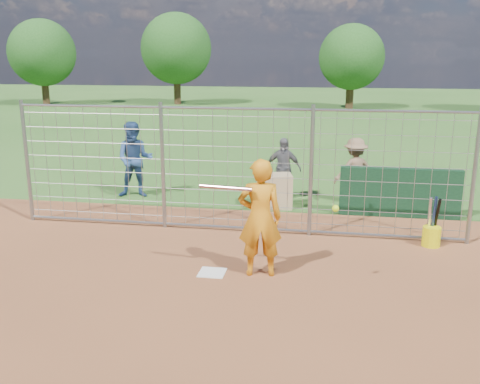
% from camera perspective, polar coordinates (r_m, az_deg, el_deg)
% --- Properties ---
extents(ground, '(100.00, 100.00, 0.00)m').
position_cam_1_polar(ground, '(9.15, -2.72, -8.16)').
color(ground, '#2D591E').
rests_on(ground, ground).
extents(infield_dirt, '(18.00, 18.00, 0.00)m').
position_cam_1_polar(infield_dirt, '(6.57, -8.57, -18.07)').
color(infield_dirt, brown).
rests_on(infield_dirt, ground).
extents(home_plate, '(0.43, 0.43, 0.02)m').
position_cam_1_polar(home_plate, '(8.96, -2.99, -8.59)').
color(home_plate, silver).
rests_on(home_plate, ground).
extents(dugout_wall, '(2.60, 0.20, 1.10)m').
position_cam_1_polar(dugout_wall, '(12.31, 16.64, -0.07)').
color(dugout_wall, '#11381E').
rests_on(dugout_wall, ground).
extents(batter, '(0.78, 0.58, 1.94)m').
position_cam_1_polar(batter, '(8.58, 2.14, -2.79)').
color(batter, orange).
rests_on(batter, ground).
extents(bystander_a, '(1.05, 0.89, 1.90)m').
position_cam_1_polar(bystander_a, '(13.64, -11.15, 3.40)').
color(bystander_a, navy).
rests_on(bystander_a, ground).
extents(bystander_b, '(0.94, 0.46, 1.55)m').
position_cam_1_polar(bystander_b, '(13.25, 4.59, 2.51)').
color(bystander_b, '#58575C').
rests_on(bystander_b, ground).
extents(bystander_c, '(1.18, 0.96, 1.60)m').
position_cam_1_polar(bystander_c, '(13.11, 12.14, 2.21)').
color(bystander_c, brown).
rests_on(bystander_c, ground).
extents(equipment_bin, '(0.90, 0.71, 0.80)m').
position_cam_1_polar(equipment_bin, '(12.56, 3.66, 0.10)').
color(equipment_bin, tan).
rests_on(equipment_bin, ground).
extents(equipment_in_play, '(2.19, 0.41, 0.26)m').
position_cam_1_polar(equipment_in_play, '(8.26, 1.19, -0.05)').
color(equipment_in_play, silver).
rests_on(equipment_in_play, ground).
extents(bucket_with_bats, '(0.34, 0.40, 0.97)m').
position_cam_1_polar(bucket_with_bats, '(10.70, 19.76, -4.21)').
color(bucket_with_bats, yellow).
rests_on(bucket_with_bats, ground).
extents(backstop_fence, '(9.08, 0.08, 2.60)m').
position_cam_1_polar(backstop_fence, '(10.64, -0.51, 2.24)').
color(backstop_fence, gray).
rests_on(backstop_fence, ground).
extents(tree_line, '(44.66, 6.72, 6.48)m').
position_cam_1_polar(tree_line, '(36.39, 12.05, 14.56)').
color(tree_line, '#3F2B19').
rests_on(tree_line, ground).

